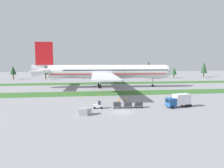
{
  "coord_description": "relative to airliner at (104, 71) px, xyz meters",
  "views": [
    {
      "loc": [
        -9.24,
        -49.51,
        12.45
      ],
      "look_at": [
        0.87,
        26.32,
        4.0
      ],
      "focal_mm": 33.32,
      "sensor_mm": 36.0,
      "label": 1
    }
  ],
  "objects": [
    {
      "name": "ground_plane",
      "position": [
        0.05,
        -48.31,
        -7.59
      ],
      "size": [
        400.0,
        400.0,
        0.0
      ],
      "primitive_type": "plane",
      "color": "gray"
    },
    {
      "name": "grass_strip_near",
      "position": [
        0.05,
        -18.21,
        -7.59
      ],
      "size": [
        320.0,
        12.11,
        0.01
      ],
      "primitive_type": "cube",
      "color": "#336028",
      "rests_on": "ground"
    },
    {
      "name": "grass_strip_far",
      "position": [
        0.05,
        18.01,
        -7.59
      ],
      "size": [
        320.0,
        12.11,
        0.01
      ],
      "primitive_type": "cube",
      "color": "#336028",
      "rests_on": "ground"
    },
    {
      "name": "airliner",
      "position": [
        0.0,
        0.0,
        0.0
      ],
      "size": [
        65.59,
        80.42,
        21.19
      ],
      "rotation": [
        0.0,
        0.0,
        -1.62
      ],
      "color": "silver",
      "rests_on": "ground"
    },
    {
      "name": "baggage_tug",
      "position": [
        -5.68,
        -43.88,
        -6.78
      ],
      "size": [
        2.67,
        1.45,
        1.97
      ],
      "rotation": [
        0.0,
        0.0,
        1.51
      ],
      "color": "silver",
      "rests_on": "ground"
    },
    {
      "name": "cargo_dolly_lead",
      "position": [
        -0.66,
        -44.18,
        -6.67
      ],
      "size": [
        2.29,
        1.63,
        1.55
      ],
      "rotation": [
        0.0,
        0.0,
        1.51
      ],
      "color": "#A3A3A8",
      "rests_on": "ground"
    },
    {
      "name": "cargo_dolly_second",
      "position": [
        2.23,
        -44.36,
        -6.67
      ],
      "size": [
        2.29,
        1.63,
        1.55
      ],
      "rotation": [
        0.0,
        0.0,
        1.51
      ],
      "color": "#A3A3A8",
      "rests_on": "ground"
    },
    {
      "name": "cargo_dolly_third",
      "position": [
        5.13,
        -44.53,
        -6.67
      ],
      "size": [
        2.29,
        1.63,
        1.55
      ],
      "rotation": [
        0.0,
        0.0,
        1.51
      ],
      "color": "#A3A3A8",
      "rests_on": "ground"
    },
    {
      "name": "catering_truck",
      "position": [
        16.0,
        -45.43,
        -5.64
      ],
      "size": [
        7.27,
        3.61,
        3.58
      ],
      "rotation": [
        0.0,
        0.0,
        1.77
      ],
      "color": "#1E4C8E",
      "rests_on": "ground"
    },
    {
      "name": "ground_crew_marshaller",
      "position": [
        2.92,
        -37.73,
        -6.65
      ],
      "size": [
        0.36,
        0.51,
        1.74
      ],
      "rotation": [
        0.0,
        0.0,
        4.24
      ],
      "color": "black",
      "rests_on": "ground"
    },
    {
      "name": "ground_crew_loader",
      "position": [
        0.74,
        -38.72,
        -6.65
      ],
      "size": [
        0.36,
        0.54,
        1.74
      ],
      "rotation": [
        0.0,
        0.0,
        5.03
      ],
      "color": "black",
      "rests_on": "ground"
    },
    {
      "name": "uld_container_0",
      "position": [
        -9.58,
        -50.46,
        -6.81
      ],
      "size": [
        2.05,
        1.67,
        1.57
      ],
      "primitive_type": "cube",
      "rotation": [
        0.0,
        0.0,
        -0.03
      ],
      "color": "#A3A3A8",
      "rests_on": "ground"
    },
    {
      "name": "uld_container_1",
      "position": [
        -8.73,
        -49.93,
        -6.79
      ],
      "size": [
        2.2,
        1.86,
        1.6
      ],
      "primitive_type": "cube",
      "rotation": [
        0.0,
        0.0,
        0.14
      ],
      "color": "#A3A3A8",
      "rests_on": "ground"
    },
    {
      "name": "taxiway_marker_0",
      "position": [
        -4.13,
        -22.88,
        -7.31
      ],
      "size": [
        0.44,
        0.44,
        0.56
      ],
      "primitive_type": "cone",
      "color": "orange",
      "rests_on": "ground"
    },
    {
      "name": "taxiway_marker_1",
      "position": [
        -10.51,
        -25.69,
        -7.35
      ],
      "size": [
        0.44,
        0.44,
        0.47
      ],
      "primitive_type": "cone",
      "color": "orange",
      "rests_on": "ground"
    },
    {
      "name": "distant_tree_line",
      "position": [
        11.74,
        48.9,
        -0.48
      ],
      "size": [
        170.54,
        10.28,
        12.55
      ],
      "color": "#4C3823",
      "rests_on": "ground"
    }
  ]
}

